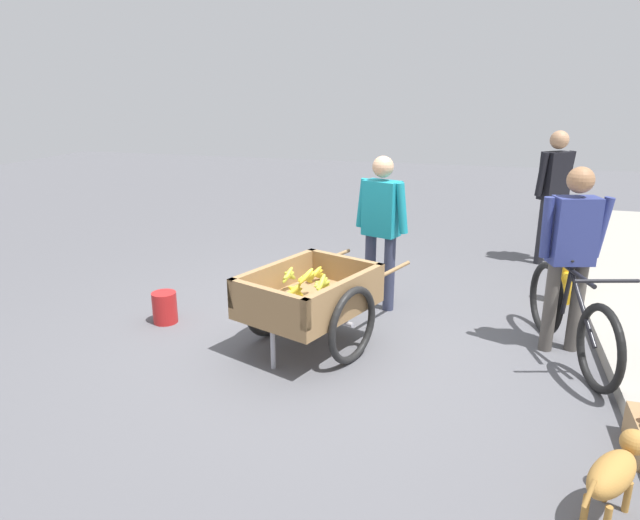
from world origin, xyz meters
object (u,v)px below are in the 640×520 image
vendor_person (381,220)px  bystander_person (554,185)px  bicycle (570,318)px  plastic_bucket (165,307)px  fruit_cart (310,300)px  cyclist_person (572,245)px  dog (615,471)px  fire_hydrant (565,272)px

vendor_person → bystander_person: bearing=139.9°
bicycle → bystander_person: (-2.76, 0.06, 0.64)m
plastic_bucket → fruit_cart: bearing=85.0°
fruit_cart → cyclist_person: cyclist_person is taller
bicycle → cyclist_person: bearing=-163.4°
dog → bystander_person: 4.67m
fire_hydrant → plastic_bucket: (1.60, -3.68, -0.18)m
fruit_cart → fire_hydrant: fruit_cart is taller
fruit_cart → dog: bearing=55.2°
bicycle → dog: size_ratio=2.71×
bicycle → bystander_person: bystander_person is taller
cyclist_person → bystander_person: 2.62m
fruit_cart → fire_hydrant: bearing=128.2°
vendor_person → bicycle: vendor_person is taller
vendor_person → bystander_person: 2.73m
fire_hydrant → fruit_cart: bearing=-51.8°
vendor_person → bystander_person: bystander_person is taller
vendor_person → bicycle: size_ratio=0.95×
dog → fire_hydrant: bearing=177.9°
bystander_person → vendor_person: bearing=-40.1°
vendor_person → plastic_bucket: (0.95, -1.87, -0.76)m
fire_hydrant → bystander_person: 1.58m
fruit_cart → cyclist_person: 2.17m
dog → cyclist_person: bearing=-178.8°
bicycle → cyclist_person: cyclist_person is taller
vendor_person → fire_hydrant: (-0.65, 1.81, -0.57)m
vendor_person → plastic_bucket: vendor_person is taller
cyclist_person → plastic_bucket: size_ratio=5.22×
fruit_cart → bystander_person: bearing=145.8°
fruit_cart → bicycle: bearing=101.0°
dog → fire_hydrant: 3.18m
bicycle → dog: 1.86m
dog → bystander_person: bystander_person is taller
fire_hydrant → bystander_person: bearing=-178.1°
plastic_bucket → bystander_person: bystander_person is taller
dog → plastic_bucket: dog is taller
fire_hydrant → bicycle: bearing=-4.9°
vendor_person → dog: 3.11m
fruit_cart → fire_hydrant: size_ratio=2.70×
dog → fire_hydrant: fire_hydrant is taller
fruit_cart → plastic_bucket: 1.51m
vendor_person → cyclist_person: cyclist_person is taller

